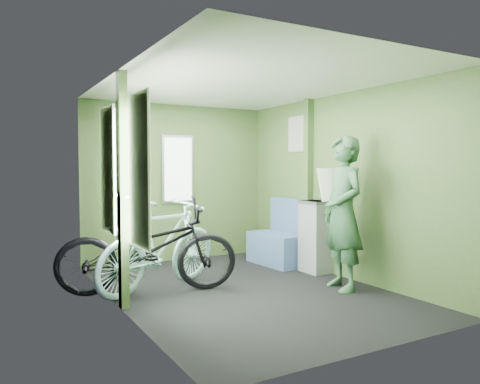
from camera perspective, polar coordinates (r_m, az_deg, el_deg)
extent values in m
plane|color=black|center=(5.37, 0.54, -11.86)|extent=(4.00, 4.00, 0.00)
cube|color=silver|center=(5.27, 0.55, 13.10)|extent=(2.80, 4.00, 0.02)
cube|color=#3A5326|center=(6.99, -7.66, 1.12)|extent=(2.80, 0.02, 2.30)
cube|color=#3A5326|center=(3.60, 16.62, -0.73)|extent=(2.80, 0.02, 2.30)
cube|color=#3A5326|center=(4.65, -14.57, 0.12)|extent=(0.02, 4.00, 2.30)
cube|color=#3A5326|center=(6.01, 12.19, 0.77)|extent=(0.02, 4.00, 2.30)
cube|color=#3A5326|center=(4.67, -14.10, 0.13)|extent=(0.08, 0.12, 2.30)
cube|color=silver|center=(4.13, -12.05, 2.57)|extent=(0.02, 0.56, 1.34)
cube|color=silver|center=(5.19, -15.67, 2.60)|extent=(0.02, 0.56, 1.34)
cube|color=white|center=(4.17, -12.00, 9.88)|extent=(0.00, 0.12, 0.12)
cube|color=white|center=(5.22, -15.65, 8.43)|extent=(0.00, 0.12, 0.12)
cylinder|color=silver|center=(4.69, -13.26, -0.46)|extent=(0.03, 0.40, 0.03)
cube|color=#3A5326|center=(6.44, 8.31, 0.96)|extent=(0.10, 0.10, 2.30)
cube|color=white|center=(6.71, 6.98, 7.02)|extent=(0.02, 0.40, 0.50)
cube|color=silver|center=(6.95, -7.53, 2.76)|extent=(0.50, 0.02, 1.00)
imported|color=black|center=(5.29, -11.09, -12.13)|extent=(2.10, 1.33, 1.12)
imported|color=#A3E4DB|center=(5.39, -9.52, -11.82)|extent=(1.84, 1.28, 1.10)
imported|color=#2F5636|center=(5.37, 12.45, -2.53)|extent=(0.54, 0.71, 1.73)
cube|color=silver|center=(5.61, 10.98, 0.87)|extent=(0.31, 0.23, 0.39)
cube|color=gray|center=(6.23, 9.16, -5.38)|extent=(0.28, 0.39, 0.94)
cube|color=navy|center=(6.72, 4.64, -6.91)|extent=(0.55, 0.92, 0.44)
cube|color=navy|center=(6.78, 6.18, -2.84)|extent=(0.12, 0.89, 0.49)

